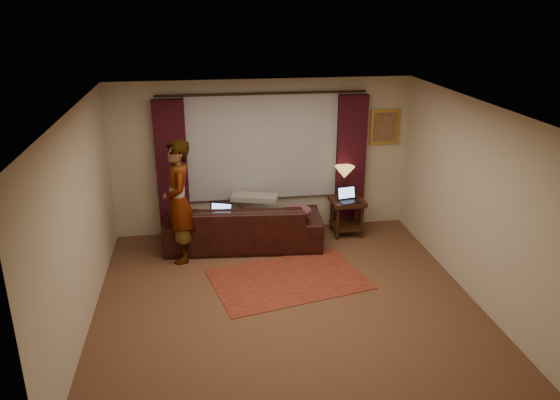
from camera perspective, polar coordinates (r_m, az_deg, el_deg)
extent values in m
cube|color=brown|center=(7.43, 0.64, -10.55)|extent=(5.00, 5.00, 0.01)
cube|color=silver|center=(6.49, 0.73, 9.62)|extent=(5.00, 5.00, 0.02)
cube|color=#C2B69A|center=(9.20, -1.84, 4.50)|extent=(5.00, 0.02, 2.60)
cube|color=#C2B69A|center=(4.66, 5.77, -12.29)|extent=(5.00, 0.02, 2.60)
cube|color=#C2B69A|center=(6.93, -20.20, -2.20)|extent=(0.02, 5.00, 2.60)
cube|color=#C2B69A|center=(7.64, 19.52, -0.04)|extent=(0.02, 5.00, 2.60)
cube|color=#A7A7AF|center=(9.09, -1.81, 5.61)|extent=(2.50, 0.05, 1.80)
cube|color=#330C16|center=(9.08, -11.20, 3.11)|extent=(0.50, 0.14, 2.30)
cube|color=#330C16|center=(9.42, 7.37, 3.96)|extent=(0.50, 0.14, 2.30)
cylinder|color=black|center=(8.86, -1.83, 11.04)|extent=(0.04, 0.04, 3.40)
cube|color=#C28A35|center=(9.53, 10.90, 7.49)|extent=(0.50, 0.04, 0.60)
imported|color=black|center=(8.82, -3.87, -1.71)|extent=(2.59, 1.29, 1.01)
cube|color=gray|center=(8.87, -2.70, 1.91)|extent=(0.80, 0.50, 0.09)
ellipsoid|color=brown|center=(8.72, 1.76, -1.20)|extent=(0.50, 0.40, 0.21)
cube|color=maroon|center=(7.94, 0.86, -8.27)|extent=(2.39, 1.86, 0.01)
cube|color=black|center=(9.36, 6.97, -1.74)|extent=(0.55, 0.55, 0.63)
imported|color=gray|center=(8.30, -10.56, -0.19)|extent=(0.62, 0.62, 1.89)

